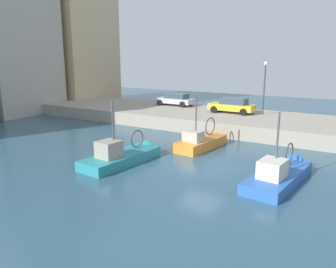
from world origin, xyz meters
TOP-DOWN VIEW (x-y plane):
  - water_surface at (0.00, 0.00)m, footprint 80.00×80.00m
  - quay_wall at (11.50, 0.00)m, footprint 9.00×56.00m
  - fishing_boat_blue at (-0.18, -4.78)m, footprint 6.60×2.58m
  - fishing_boat_teal at (-1.94, 4.31)m, footprint 6.38×2.56m
  - fishing_boat_orange at (3.75, 1.69)m, footprint 5.56×2.42m
  - parked_car_silver at (13.94, 10.03)m, footprint 1.95×4.32m
  - parked_car_yellow at (12.43, 2.86)m, footprint 1.86×4.29m
  - quay_streetlamp at (13.00, 0.09)m, footprint 0.36×0.36m
  - waterfront_building_central at (15.75, 26.96)m, footprint 9.13×8.54m
  - waterfront_building_east_mid at (6.39, 27.44)m, footprint 8.75×8.04m

SIDE VIEW (x-z plane):
  - water_surface at x=0.00m, z-range 0.00..0.00m
  - fishing_boat_orange at x=3.75m, z-range -2.10..2.31m
  - fishing_boat_blue at x=-0.18m, z-range -2.20..2.44m
  - fishing_boat_teal at x=-1.94m, z-range -2.29..2.54m
  - quay_wall at x=11.50m, z-range 0.00..1.20m
  - parked_car_silver at x=13.94m, z-range 1.22..2.56m
  - parked_car_yellow at x=12.43m, z-range 1.21..2.67m
  - quay_streetlamp at x=13.00m, z-range 2.04..6.87m
  - waterfront_building_central at x=15.75m, z-range 0.02..17.97m
  - waterfront_building_east_mid at x=6.39m, z-range 0.02..23.56m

